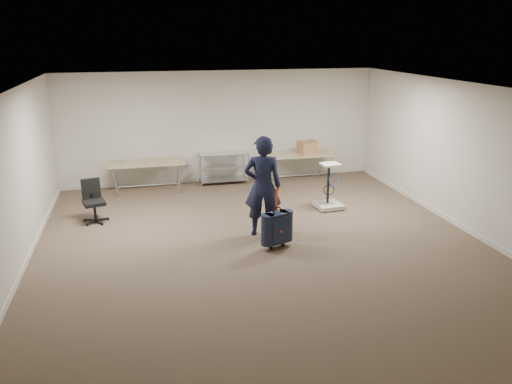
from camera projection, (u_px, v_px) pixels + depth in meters
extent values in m
plane|color=#4F3F30|center=(264.00, 249.00, 8.88)|extent=(9.00, 9.00, 0.00)
plane|color=beige|center=(221.00, 127.00, 12.63)|extent=(8.00, 0.00, 8.00)
plane|color=beige|center=(394.00, 308.00, 4.28)|extent=(8.00, 0.00, 8.00)
plane|color=beige|center=(10.00, 189.00, 7.57)|extent=(0.00, 9.00, 9.00)
plane|color=beige|center=(471.00, 160.00, 9.34)|extent=(0.00, 9.00, 9.00)
plane|color=silver|center=(265.00, 89.00, 8.03)|extent=(8.00, 8.00, 0.00)
cube|color=beige|center=(222.00, 178.00, 13.03)|extent=(8.00, 0.02, 0.10)
cube|color=beige|center=(23.00, 269.00, 7.98)|extent=(0.02, 9.00, 0.10)
cube|color=beige|center=(462.00, 227.00, 9.75)|extent=(0.02, 9.00, 0.10)
cube|color=tan|center=(147.00, 163.00, 11.91)|extent=(1.80, 0.75, 0.03)
cylinder|color=#909398|center=(148.00, 185.00, 12.08)|extent=(1.50, 0.02, 0.02)
cylinder|color=#909398|center=(115.00, 183.00, 11.57)|extent=(0.13, 0.04, 0.69)
cylinder|color=#909398|center=(180.00, 179.00, 11.90)|extent=(0.13, 0.04, 0.69)
cylinder|color=#909398|center=(116.00, 176.00, 12.13)|extent=(0.13, 0.04, 0.69)
cylinder|color=#909398|center=(178.00, 172.00, 12.46)|extent=(0.13, 0.04, 0.69)
cube|color=tan|center=(298.00, 154.00, 12.75)|extent=(1.80, 0.75, 0.03)
cylinder|color=#909398|center=(298.00, 175.00, 12.92)|extent=(1.50, 0.02, 0.02)
cylinder|color=#909398|center=(273.00, 173.00, 12.41)|extent=(0.13, 0.04, 0.69)
cylinder|color=#909398|center=(329.00, 169.00, 12.74)|extent=(0.13, 0.04, 0.69)
cylinder|color=#909398|center=(267.00, 167.00, 12.97)|extent=(0.13, 0.04, 0.69)
cylinder|color=#909398|center=(321.00, 164.00, 13.30)|extent=(0.13, 0.04, 0.69)
cylinder|color=silver|center=(201.00, 172.00, 12.31)|extent=(0.02, 0.02, 0.80)
cylinder|color=silver|center=(249.00, 169.00, 12.58)|extent=(0.02, 0.02, 0.80)
cylinder|color=silver|center=(199.00, 167.00, 12.73)|extent=(0.02, 0.02, 0.80)
cylinder|color=silver|center=(245.00, 165.00, 12.99)|extent=(0.02, 0.02, 0.80)
cube|color=silver|center=(224.00, 179.00, 12.74)|extent=(1.20, 0.45, 0.02)
cube|color=silver|center=(224.00, 166.00, 12.64)|extent=(1.20, 0.45, 0.02)
cube|color=silver|center=(223.00, 153.00, 12.54)|extent=(1.20, 0.45, 0.01)
imported|color=black|center=(263.00, 186.00, 9.24)|extent=(0.78, 0.59, 1.91)
cube|color=black|center=(277.00, 228.00, 8.80)|extent=(0.46, 0.36, 0.56)
cube|color=black|center=(276.00, 243.00, 8.90)|extent=(0.40, 0.28, 0.03)
cylinder|color=black|center=(271.00, 247.00, 8.84)|extent=(0.05, 0.08, 0.07)
cylinder|color=black|center=(283.00, 244.00, 8.97)|extent=(0.05, 0.08, 0.07)
torus|color=black|center=(277.00, 211.00, 8.70)|extent=(0.17, 0.08, 0.18)
cube|color=#F5430C|center=(277.00, 200.00, 8.66)|extent=(0.04, 0.02, 0.43)
cylinder|color=black|center=(96.00, 220.00, 10.12)|extent=(0.53, 0.53, 0.08)
cylinder|color=black|center=(95.00, 212.00, 10.07)|extent=(0.05, 0.05, 0.35)
cube|color=black|center=(94.00, 203.00, 10.01)|extent=(0.50, 0.50, 0.07)
cube|color=black|center=(91.00, 188.00, 10.10)|extent=(0.37, 0.15, 0.42)
cube|color=silver|center=(328.00, 205.00, 10.93)|extent=(0.60, 0.60, 0.09)
cylinder|color=black|center=(322.00, 211.00, 10.69)|extent=(0.07, 0.07, 0.04)
cylinder|color=black|center=(329.00, 183.00, 10.83)|extent=(0.05, 0.05, 0.88)
cube|color=silver|center=(330.00, 165.00, 10.65)|extent=(0.41, 0.36, 0.04)
torus|color=#2355AF|center=(334.00, 180.00, 10.68)|extent=(0.29, 0.14, 0.27)
cube|color=#A2744B|center=(307.00, 147.00, 12.70)|extent=(0.51, 0.43, 0.33)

